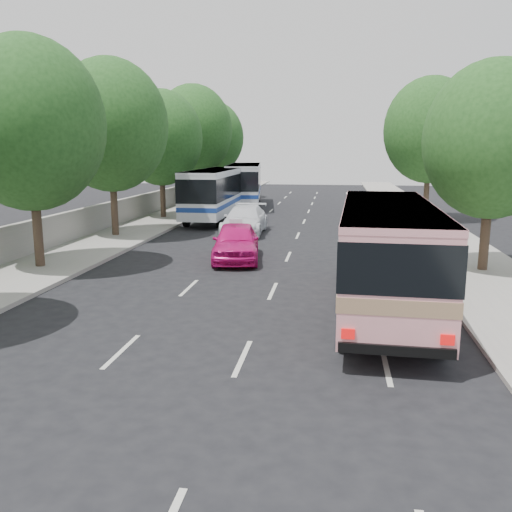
% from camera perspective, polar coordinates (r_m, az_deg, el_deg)
% --- Properties ---
extents(ground, '(120.00, 120.00, 0.00)m').
position_cam_1_polar(ground, '(14.59, -3.99, -7.55)').
color(ground, black).
rests_on(ground, ground).
extents(sidewalk_left, '(4.00, 90.00, 0.15)m').
position_cam_1_polar(sidewalk_left, '(35.71, -10.54, 3.58)').
color(sidewalk_left, '#9E998E').
rests_on(sidewalk_left, ground).
extents(sidewalk_right, '(4.00, 90.00, 0.12)m').
position_cam_1_polar(sidewalk_right, '(34.26, 17.53, 2.91)').
color(sidewalk_right, '#9E998E').
rests_on(sidewalk_right, ground).
extents(low_wall, '(0.30, 90.00, 1.50)m').
position_cam_1_polar(low_wall, '(36.23, -13.29, 4.90)').
color(low_wall, '#9E998E').
rests_on(low_wall, sidewalk_left).
extents(tree_left_b, '(5.70, 5.70, 8.88)m').
position_cam_1_polar(tree_left_b, '(22.57, -22.70, 13.23)').
color(tree_left_b, '#38281E').
rests_on(tree_left_b, ground).
extents(tree_left_c, '(6.00, 6.00, 9.35)m').
position_cam_1_polar(tree_left_c, '(29.83, -15.03, 13.59)').
color(tree_left_c, '#38281E').
rests_on(tree_left_c, ground).
extents(tree_left_d, '(5.52, 5.52, 8.60)m').
position_cam_1_polar(tree_left_d, '(37.27, -9.91, 12.49)').
color(tree_left_d, '#38281E').
rests_on(tree_left_d, ground).
extents(tree_left_e, '(6.30, 6.30, 9.82)m').
position_cam_1_polar(tree_left_e, '(44.94, -6.57, 13.34)').
color(tree_left_e, '#38281E').
rests_on(tree_left_e, ground).
extents(tree_left_f, '(5.88, 5.88, 9.16)m').
position_cam_1_polar(tree_left_f, '(52.75, -4.50, 12.59)').
color(tree_left_f, '#38281E').
rests_on(tree_left_f, ground).
extents(tree_right_near, '(5.10, 5.10, 7.95)m').
position_cam_1_polar(tree_right_near, '(22.21, 23.94, 11.60)').
color(tree_right_near, '#38281E').
rests_on(tree_right_near, ground).
extents(tree_right_far, '(6.00, 6.00, 9.35)m').
position_cam_1_polar(tree_right_far, '(37.95, 18.01, 12.83)').
color(tree_right_far, '#38281E').
rests_on(tree_right_far, ground).
extents(pink_bus, '(2.88, 9.95, 3.15)m').
position_cam_1_polar(pink_bus, '(16.02, 13.61, 1.09)').
color(pink_bus, pink).
rests_on(pink_bus, ground).
extents(pink_taxi, '(2.52, 4.93, 1.61)m').
position_cam_1_polar(pink_taxi, '(23.11, -2.11, 1.52)').
color(pink_taxi, '#D61275').
rests_on(pink_taxi, ground).
extents(white_pickup, '(2.27, 5.40, 1.56)m').
position_cam_1_polar(white_pickup, '(30.41, -1.19, 3.81)').
color(white_pickup, white).
rests_on(white_pickup, ground).
extents(tour_coach_front, '(2.54, 11.21, 3.35)m').
position_cam_1_polar(tour_coach_front, '(36.85, -4.25, 7.00)').
color(tour_coach_front, white).
rests_on(tour_coach_front, ground).
extents(tour_coach_rear, '(3.91, 11.77, 3.46)m').
position_cam_1_polar(tour_coach_rear, '(45.37, -1.20, 7.90)').
color(tour_coach_rear, silver).
rests_on(tour_coach_rear, ground).
extents(taxi_roof_sign, '(0.57, 0.25, 0.18)m').
position_cam_1_polar(taxi_roof_sign, '(22.98, -2.13, 3.71)').
color(taxi_roof_sign, silver).
rests_on(taxi_roof_sign, pink_taxi).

